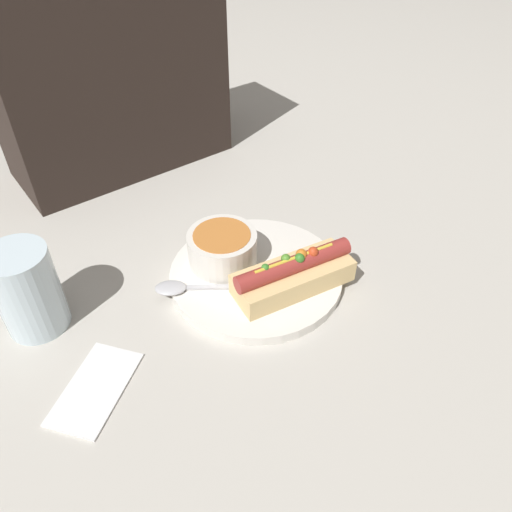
{
  "coord_description": "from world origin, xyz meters",
  "views": [
    {
      "loc": [
        -0.32,
        -0.41,
        0.5
      ],
      "look_at": [
        0.0,
        0.0,
        0.04
      ],
      "focal_mm": 35.0,
      "sensor_mm": 36.0,
      "label": 1
    }
  ],
  "objects_px": {
    "drinking_glass": "(27,290)",
    "seated_diner": "(105,69)",
    "soup_bowl": "(222,247)",
    "spoon": "(182,288)",
    "hot_dog": "(293,274)"
  },
  "relations": [
    {
      "from": "hot_dog",
      "to": "soup_bowl",
      "type": "bearing_deg",
      "value": 124.0
    },
    {
      "from": "soup_bowl",
      "to": "drinking_glass",
      "type": "xyz_separation_m",
      "value": [
        -0.25,
        0.06,
        0.02
      ]
    },
    {
      "from": "hot_dog",
      "to": "soup_bowl",
      "type": "relative_size",
      "value": 1.74
    },
    {
      "from": "soup_bowl",
      "to": "seated_diner",
      "type": "distance_m",
      "value": 0.4
    },
    {
      "from": "soup_bowl",
      "to": "spoon",
      "type": "xyz_separation_m",
      "value": [
        -0.08,
        -0.02,
        -0.02
      ]
    },
    {
      "from": "seated_diner",
      "to": "drinking_glass",
      "type": "bearing_deg",
      "value": -130.81
    },
    {
      "from": "drinking_glass",
      "to": "soup_bowl",
      "type": "bearing_deg",
      "value": -13.29
    },
    {
      "from": "spoon",
      "to": "seated_diner",
      "type": "relative_size",
      "value": 0.29
    },
    {
      "from": "spoon",
      "to": "seated_diner",
      "type": "height_order",
      "value": "seated_diner"
    },
    {
      "from": "hot_dog",
      "to": "drinking_glass",
      "type": "distance_m",
      "value": 0.34
    },
    {
      "from": "hot_dog",
      "to": "seated_diner",
      "type": "bearing_deg",
      "value": 102.19
    },
    {
      "from": "drinking_glass",
      "to": "seated_diner",
      "type": "relative_size",
      "value": 0.27
    },
    {
      "from": "hot_dog",
      "to": "soup_bowl",
      "type": "xyz_separation_m",
      "value": [
        -0.05,
        0.1,
        0.0
      ]
    },
    {
      "from": "soup_bowl",
      "to": "spoon",
      "type": "relative_size",
      "value": 0.77
    },
    {
      "from": "hot_dog",
      "to": "spoon",
      "type": "distance_m",
      "value": 0.15
    }
  ]
}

